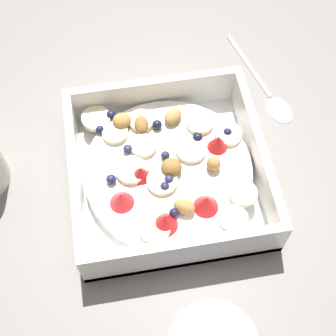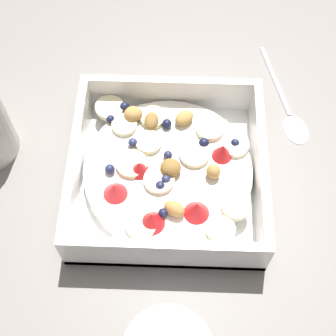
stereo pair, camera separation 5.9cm
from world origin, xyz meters
name	(u,v)px [view 1 (the left image)]	position (x,y,z in m)	size (l,w,h in m)	color
ground_plane	(185,190)	(0.00, 0.00, 0.00)	(2.40, 2.40, 0.00)	gray
fruit_bowl	(168,172)	(0.02, -0.02, 0.02)	(0.23, 0.23, 0.06)	white
spoon	(270,94)	(-0.14, -0.12, 0.00)	(0.06, 0.17, 0.01)	silver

